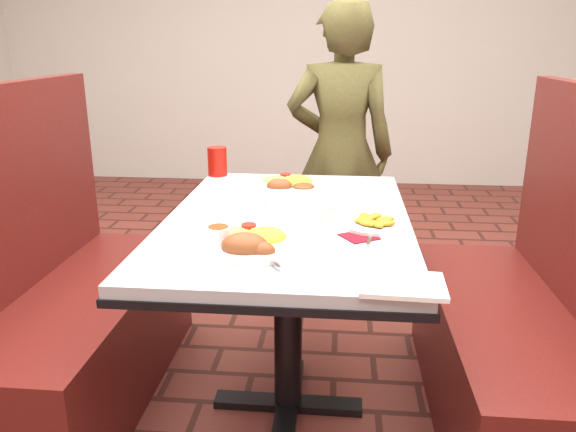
# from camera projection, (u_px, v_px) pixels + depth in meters

# --- Properties ---
(dining_table) EXTENTS (0.81, 1.21, 0.75)m
(dining_table) POSITION_uv_depth(u_px,v_px,m) (288.00, 243.00, 1.90)
(dining_table) COLOR #BCBEC1
(dining_table) RESTS_ON ground
(booth_bench_left) EXTENTS (0.47, 1.20, 1.17)m
(booth_bench_left) POSITION_uv_depth(u_px,v_px,m) (73.00, 318.00, 2.07)
(booth_bench_left) COLOR maroon
(booth_bench_left) RESTS_ON ground
(booth_bench_right) EXTENTS (0.47, 1.20, 1.17)m
(booth_bench_right) POSITION_uv_depth(u_px,v_px,m) (519.00, 339.00, 1.93)
(booth_bench_right) COLOR maroon
(booth_bench_right) RESTS_ON ground
(diner_person) EXTENTS (0.55, 0.36, 1.51)m
(diner_person) POSITION_uv_depth(u_px,v_px,m) (340.00, 154.00, 2.87)
(diner_person) COLOR brown
(diner_person) RESTS_ON ground
(near_dinner_plate) EXTENTS (0.30, 0.30, 0.09)m
(near_dinner_plate) POSITION_uv_depth(u_px,v_px,m) (250.00, 237.00, 1.58)
(near_dinner_plate) COLOR white
(near_dinner_plate) RESTS_ON dining_table
(far_dinner_plate) EXTENTS (0.29, 0.29, 0.08)m
(far_dinner_plate) POSITION_uv_depth(u_px,v_px,m) (289.00, 181.00, 2.22)
(far_dinner_plate) COLOR white
(far_dinner_plate) RESTS_ON dining_table
(plantain_plate) EXTENTS (0.20, 0.20, 0.03)m
(plantain_plate) POSITION_uv_depth(u_px,v_px,m) (373.00, 223.00, 1.76)
(plantain_plate) COLOR white
(plantain_plate) RESTS_ON dining_table
(maroon_napkin) EXTENTS (0.13, 0.13, 0.00)m
(maroon_napkin) POSITION_uv_depth(u_px,v_px,m) (359.00, 237.00, 1.67)
(maroon_napkin) COLOR #5F0E18
(maroon_napkin) RESTS_ON dining_table
(spoon_utensil) EXTENTS (0.03, 0.12, 0.00)m
(spoon_utensil) POSITION_uv_depth(u_px,v_px,m) (370.00, 238.00, 1.65)
(spoon_utensil) COLOR silver
(spoon_utensil) RESTS_ON dining_table
(red_tumbler) EXTENTS (0.08, 0.08, 0.12)m
(red_tumbler) POSITION_uv_depth(u_px,v_px,m) (217.00, 161.00, 2.42)
(red_tumbler) COLOR #AE140B
(red_tumbler) RESTS_ON dining_table
(paper_napkin) EXTENTS (0.21, 0.16, 0.01)m
(paper_napkin) POSITION_uv_depth(u_px,v_px,m) (402.00, 285.00, 1.33)
(paper_napkin) COLOR white
(paper_napkin) RESTS_ON dining_table
(knife_utensil) EXTENTS (0.10, 0.17, 0.00)m
(knife_utensil) POSITION_uv_depth(u_px,v_px,m) (266.00, 256.00, 1.50)
(knife_utensil) COLOR silver
(knife_utensil) RESTS_ON dining_table
(fork_utensil) EXTENTS (0.06, 0.16, 0.00)m
(fork_utensil) POSITION_uv_depth(u_px,v_px,m) (255.00, 248.00, 1.56)
(fork_utensil) COLOR silver
(fork_utensil) RESTS_ON dining_table
(lettuce_shreds) EXTENTS (0.28, 0.32, 0.00)m
(lettuce_shreds) POSITION_uv_depth(u_px,v_px,m) (301.00, 211.00, 1.93)
(lettuce_shreds) COLOR #A0C74F
(lettuce_shreds) RESTS_ON dining_table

